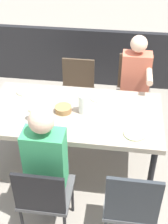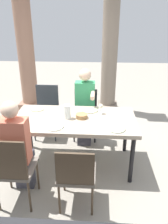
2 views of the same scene
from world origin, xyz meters
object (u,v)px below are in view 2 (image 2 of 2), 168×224
at_px(chair_mid_north, 85,110).
at_px(diner_woman_green, 85,105).
at_px(chair_west_south, 13,167).
at_px(plate_1, 54,127).
at_px(plate_2, 90,110).
at_px(diner_man_white, 17,147).
at_px(stone_column_centre, 110,49).
at_px(dining_table, 74,122).
at_px(plate_3, 116,129).
at_px(plate_0, 37,109).
at_px(wine_glass_2, 101,107).
at_px(bread_basket, 82,116).
at_px(chair_mid_south, 76,174).
at_px(stone_column_near, 26,51).
at_px(chair_west_north, 47,108).
at_px(water_pitcher, 67,112).

xyz_separation_m(chair_mid_north, diner_woman_green, (0.00, -0.19, 0.18)).
distance_m(chair_west_south, plate_1, 0.74).
bearing_deg(plate_2, diner_man_white, -130.02).
bearing_deg(stone_column_centre, dining_table, -104.68).
height_order(chair_west_south, diner_woman_green, diner_woman_green).
xyz_separation_m(diner_woman_green, plate_2, (0.10, -0.41, 0.08)).
height_order(plate_2, plate_3, same).
distance_m(plate_0, wine_glass_2, 1.01).
height_order(diner_woman_green, wine_glass_2, diner_woman_green).
xyz_separation_m(plate_0, bread_basket, (0.73, -0.27, 0.02)).
xyz_separation_m(chair_mid_south, stone_column_near, (-1.44, 3.09, 0.89)).
bearing_deg(dining_table, chair_west_north, 124.54).
height_order(plate_3, water_pitcher, water_pitcher).
xyz_separation_m(chair_west_north, chair_mid_north, (0.73, -0.01, -0.02)).
height_order(chair_west_north, water_pitcher, water_pitcher).
bearing_deg(diner_man_white, plate_1, 45.79).
bearing_deg(bread_basket, chair_west_south, -128.40).
bearing_deg(plate_2, stone_column_near, 128.97).
bearing_deg(plate_0, chair_mid_north, 39.65).
distance_m(chair_west_south, bread_basket, 1.19).
bearing_deg(bread_basket, wine_glass_2, 32.26).
bearing_deg(stone_column_near, plate_1, -66.37).
relative_size(dining_table, stone_column_centre, 0.61).
bearing_deg(diner_woman_green, water_pitcher, -106.94).
bearing_deg(chair_west_south, water_pitcher, 59.87).
height_order(dining_table, stone_column_centre, stone_column_centre).
height_order(chair_west_north, diner_man_white, diner_man_white).
height_order(plate_1, plate_3, same).
xyz_separation_m(dining_table, wine_glass_2, (0.38, 0.19, 0.18)).
height_order(diner_woman_green, plate_3, diner_woman_green).
relative_size(dining_table, water_pitcher, 8.93).
bearing_deg(chair_west_north, chair_mid_north, -0.56).
bearing_deg(stone_column_centre, chair_mid_north, -109.51).
relative_size(chair_west_north, plate_1, 3.98).
distance_m(chair_mid_north, diner_woman_green, 0.27).
bearing_deg(dining_table, water_pitcher, -176.76).
height_order(plate_0, plate_2, same).
xyz_separation_m(chair_west_north, plate_1, (0.38, -1.20, 0.23)).
xyz_separation_m(stone_column_near, water_pitcher, (1.23, -2.20, -0.52)).
distance_m(stone_column_centre, plate_0, 2.35).
distance_m(chair_mid_north, plate_3, 1.31).
height_order(diner_man_white, plate_1, diner_man_white).
distance_m(dining_table, water_pitcher, 0.19).
distance_m(chair_west_north, plate_3, 1.72).
relative_size(stone_column_near, plate_1, 11.72).
relative_size(chair_mid_north, chair_mid_south, 1.04).
bearing_deg(stone_column_centre, diner_woman_green, -107.08).
height_order(stone_column_near, wine_glass_2, stone_column_near).
distance_m(chair_mid_north, plate_0, 0.98).
bearing_deg(plate_2, diner_woman_green, 103.68).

